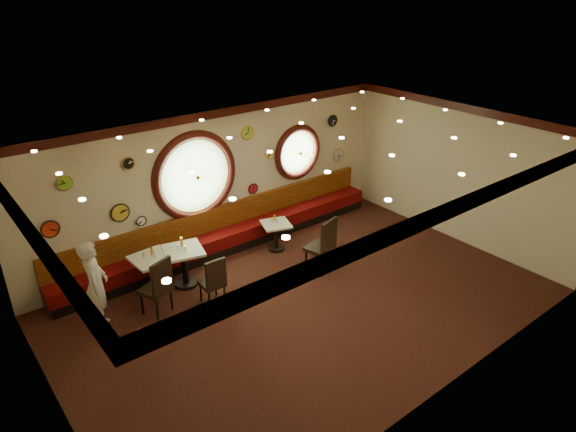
# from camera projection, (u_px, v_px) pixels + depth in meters

# --- Properties ---
(floor) EXTENTS (9.00, 6.00, 0.00)m
(floor) POSITION_uv_depth(u_px,v_px,m) (306.00, 303.00, 9.85)
(floor) COLOR black
(floor) RESTS_ON ground
(ceiling) EXTENTS (9.00, 6.00, 0.02)m
(ceiling) POSITION_uv_depth(u_px,v_px,m) (309.00, 143.00, 8.48)
(ceiling) COLOR gold
(ceiling) RESTS_ON wall_back
(wall_back) EXTENTS (9.00, 0.02, 3.20)m
(wall_back) POSITION_uv_depth(u_px,v_px,m) (220.00, 180.00, 11.29)
(wall_back) COLOR beige
(wall_back) RESTS_ON floor
(wall_front) EXTENTS (9.00, 0.02, 3.20)m
(wall_front) POSITION_uv_depth(u_px,v_px,m) (449.00, 306.00, 7.04)
(wall_front) COLOR beige
(wall_front) RESTS_ON floor
(wall_left) EXTENTS (0.02, 6.00, 3.20)m
(wall_left) POSITION_uv_depth(u_px,v_px,m) (43.00, 326.00, 6.65)
(wall_left) COLOR beige
(wall_left) RESTS_ON floor
(wall_right) EXTENTS (0.02, 6.00, 3.20)m
(wall_right) POSITION_uv_depth(u_px,v_px,m) (458.00, 173.00, 11.68)
(wall_right) COLOR beige
(wall_right) RESTS_ON floor
(molding_back) EXTENTS (9.00, 0.10, 0.18)m
(molding_back) POSITION_uv_depth(u_px,v_px,m) (217.00, 113.00, 10.60)
(molding_back) COLOR #340C09
(molding_back) RESTS_ON wall_back
(molding_front) EXTENTS (9.00, 0.10, 0.18)m
(molding_front) POSITION_uv_depth(u_px,v_px,m) (462.00, 205.00, 6.43)
(molding_front) COLOR #340C09
(molding_front) RESTS_ON wall_back
(molding_left) EXTENTS (0.10, 6.00, 0.18)m
(molding_left) POSITION_uv_depth(u_px,v_px,m) (21.00, 221.00, 6.02)
(molding_left) COLOR #340C09
(molding_left) RESTS_ON wall_back
(molding_right) EXTENTS (0.10, 6.00, 0.18)m
(molding_right) POSITION_uv_depth(u_px,v_px,m) (467.00, 108.00, 11.01)
(molding_right) COLOR #340C09
(molding_right) RESTS_ON wall_back
(banquette_base) EXTENTS (8.00, 0.55, 0.20)m
(banquette_base) POSITION_uv_depth(u_px,v_px,m) (230.00, 245.00, 11.74)
(banquette_base) COLOR black
(banquette_base) RESTS_ON floor
(banquette_seat) EXTENTS (8.00, 0.55, 0.30)m
(banquette_seat) POSITION_uv_depth(u_px,v_px,m) (229.00, 235.00, 11.63)
(banquette_seat) COLOR #5A0708
(banquette_seat) RESTS_ON banquette_base
(banquette_back) EXTENTS (8.00, 0.10, 0.55)m
(banquette_back) POSITION_uv_depth(u_px,v_px,m) (223.00, 216.00, 11.61)
(banquette_back) COLOR #5C1207
(banquette_back) RESTS_ON wall_back
(porthole_left_glass) EXTENTS (1.66, 0.02, 1.66)m
(porthole_left_glass) POSITION_uv_depth(u_px,v_px,m) (195.00, 176.00, 10.84)
(porthole_left_glass) COLOR #80AB66
(porthole_left_glass) RESTS_ON wall_back
(porthole_left_frame) EXTENTS (1.98, 0.18, 1.98)m
(porthole_left_frame) POSITION_uv_depth(u_px,v_px,m) (195.00, 176.00, 10.83)
(porthole_left_frame) COLOR #340C09
(porthole_left_frame) RESTS_ON wall_back
(porthole_left_ring) EXTENTS (1.61, 0.03, 1.61)m
(porthole_left_ring) POSITION_uv_depth(u_px,v_px,m) (196.00, 177.00, 10.81)
(porthole_left_ring) COLOR gold
(porthole_left_ring) RESTS_ON wall_back
(porthole_right_glass) EXTENTS (1.10, 0.02, 1.10)m
(porthole_right_glass) POSITION_uv_depth(u_px,v_px,m) (297.00, 152.00, 12.43)
(porthole_right_glass) COLOR #80AB66
(porthole_right_glass) RESTS_ON wall_back
(porthole_right_frame) EXTENTS (1.38, 0.18, 1.38)m
(porthole_right_frame) POSITION_uv_depth(u_px,v_px,m) (298.00, 152.00, 12.42)
(porthole_right_frame) COLOR #340C09
(porthole_right_frame) RESTS_ON wall_back
(porthole_right_ring) EXTENTS (1.09, 0.03, 1.09)m
(porthole_right_ring) POSITION_uv_depth(u_px,v_px,m) (298.00, 153.00, 12.40)
(porthole_right_ring) COLOR gold
(porthole_right_ring) RESTS_ON wall_back
(wall_clock_0) EXTENTS (0.32, 0.03, 0.32)m
(wall_clock_0) POSITION_uv_depth(u_px,v_px,m) (50.00, 229.00, 9.27)
(wall_clock_0) COLOR red
(wall_clock_0) RESTS_ON wall_back
(wall_clock_1) EXTENTS (0.30, 0.03, 0.30)m
(wall_clock_1) POSITION_uv_depth(u_px,v_px,m) (247.00, 133.00, 11.27)
(wall_clock_1) COLOR #A5CD40
(wall_clock_1) RESTS_ON wall_back
(wall_clock_2) EXTENTS (0.36, 0.03, 0.36)m
(wall_clock_2) POSITION_uv_depth(u_px,v_px,m) (120.00, 213.00, 10.02)
(wall_clock_2) COLOR gold
(wall_clock_2) RESTS_ON wall_back
(wall_clock_3) EXTENTS (0.34, 0.03, 0.34)m
(wall_clock_3) POSITION_uv_depth(u_px,v_px,m) (338.00, 155.00, 13.31)
(wall_clock_3) COLOR silver
(wall_clock_3) RESTS_ON wall_back
(wall_clock_4) EXTENTS (0.22, 0.03, 0.22)m
(wall_clock_4) POSITION_uv_depth(u_px,v_px,m) (270.00, 154.00, 11.87)
(wall_clock_4) COLOR #EFE04F
(wall_clock_4) RESTS_ON wall_back
(wall_clock_5) EXTENTS (0.26, 0.03, 0.26)m
(wall_clock_5) POSITION_uv_depth(u_px,v_px,m) (64.00, 183.00, 9.15)
(wall_clock_5) COLOR #7CD029
(wall_clock_5) RESTS_ON wall_back
(wall_clock_6) EXTENTS (0.24, 0.03, 0.24)m
(wall_clock_6) POSITION_uv_depth(u_px,v_px,m) (253.00, 189.00, 11.91)
(wall_clock_6) COLOR red
(wall_clock_6) RESTS_ON wall_back
(wall_clock_7) EXTENTS (0.20, 0.03, 0.20)m
(wall_clock_7) POSITION_uv_depth(u_px,v_px,m) (141.00, 221.00, 10.37)
(wall_clock_7) COLOR white
(wall_clock_7) RESTS_ON wall_back
(wall_clock_8) EXTENTS (0.24, 0.03, 0.24)m
(wall_clock_8) POSITION_uv_depth(u_px,v_px,m) (128.00, 163.00, 9.78)
(wall_clock_8) COLOR black
(wall_clock_8) RESTS_ON wall_back
(wall_clock_9) EXTENTS (0.28, 0.03, 0.28)m
(wall_clock_9) POSITION_uv_depth(u_px,v_px,m) (332.00, 121.00, 12.76)
(wall_clock_9) COLOR black
(wall_clock_9) RESTS_ON wall_back
(table_a) EXTENTS (0.77, 0.77, 0.80)m
(table_a) POSITION_uv_depth(u_px,v_px,m) (153.00, 270.00, 9.97)
(table_a) COLOR black
(table_a) RESTS_ON floor
(table_b) EXTENTS (0.91, 0.91, 0.82)m
(table_b) POSITION_uv_depth(u_px,v_px,m) (184.00, 263.00, 10.21)
(table_b) COLOR black
(table_b) RESTS_ON floor
(table_c) EXTENTS (0.77, 0.77, 0.66)m
(table_c) POSITION_uv_depth(u_px,v_px,m) (276.00, 233.00, 11.58)
(table_c) COLOR black
(table_c) RESTS_ON floor
(chair_a) EXTENTS (0.62, 0.62, 0.71)m
(chair_a) POSITION_uv_depth(u_px,v_px,m) (158.00, 283.00, 9.28)
(chair_a) COLOR black
(chair_a) RESTS_ON floor
(chair_b) EXTENTS (0.43, 0.43, 0.62)m
(chair_b) POSITION_uv_depth(u_px,v_px,m) (214.00, 278.00, 9.58)
(chair_b) COLOR black
(chair_b) RESTS_ON floor
(chair_c) EXTENTS (0.63, 0.63, 0.76)m
(chair_c) POSITION_uv_depth(u_px,v_px,m) (324.00, 242.00, 10.61)
(chair_c) COLOR black
(chair_c) RESTS_ON floor
(condiment_a_salt) EXTENTS (0.04, 0.04, 0.10)m
(condiment_a_salt) POSITION_uv_depth(u_px,v_px,m) (144.00, 256.00, 9.80)
(condiment_a_salt) COLOR silver
(condiment_a_salt) RESTS_ON table_a
(condiment_b_salt) EXTENTS (0.03, 0.03, 0.10)m
(condiment_b_salt) POSITION_uv_depth(u_px,v_px,m) (178.00, 247.00, 10.05)
(condiment_b_salt) COLOR silver
(condiment_b_salt) RESTS_ON table_b
(condiment_c_salt) EXTENTS (0.04, 0.04, 0.10)m
(condiment_c_salt) POSITION_uv_depth(u_px,v_px,m) (272.00, 221.00, 11.46)
(condiment_c_salt) COLOR silver
(condiment_c_salt) RESTS_ON table_c
(condiment_a_pepper) EXTENTS (0.04, 0.04, 0.11)m
(condiment_a_pepper) POSITION_uv_depth(u_px,v_px,m) (154.00, 255.00, 9.81)
(condiment_a_pepper) COLOR #BCBCC0
(condiment_a_pepper) RESTS_ON table_a
(condiment_b_pepper) EXTENTS (0.04, 0.04, 0.11)m
(condiment_b_pepper) POSITION_uv_depth(u_px,v_px,m) (185.00, 248.00, 10.01)
(condiment_b_pepper) COLOR silver
(condiment_b_pepper) RESTS_ON table_b
(condiment_c_pepper) EXTENTS (0.04, 0.04, 0.10)m
(condiment_c_pepper) POSITION_uv_depth(u_px,v_px,m) (277.00, 221.00, 11.48)
(condiment_c_pepper) COLOR silver
(condiment_c_pepper) RESTS_ON table_c
(condiment_a_bottle) EXTENTS (0.06, 0.06, 0.18)m
(condiment_a_bottle) POSITION_uv_depth(u_px,v_px,m) (152.00, 251.00, 9.87)
(condiment_a_bottle) COLOR gold
(condiment_a_bottle) RESTS_ON table_a
(condiment_b_bottle) EXTENTS (0.06, 0.06, 0.18)m
(condiment_b_bottle) POSITION_uv_depth(u_px,v_px,m) (181.00, 242.00, 10.17)
(condiment_b_bottle) COLOR orange
(condiment_b_bottle) RESTS_ON table_b
(condiment_c_bottle) EXTENTS (0.05, 0.05, 0.16)m
(condiment_c_bottle) POSITION_uv_depth(u_px,v_px,m) (275.00, 218.00, 11.54)
(condiment_c_bottle) COLOR gold
(condiment_c_bottle) RESTS_ON table_c
(waiter) EXTENTS (0.61, 0.73, 1.72)m
(waiter) POSITION_uv_depth(u_px,v_px,m) (96.00, 286.00, 8.84)
(waiter) COLOR white
(waiter) RESTS_ON floor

